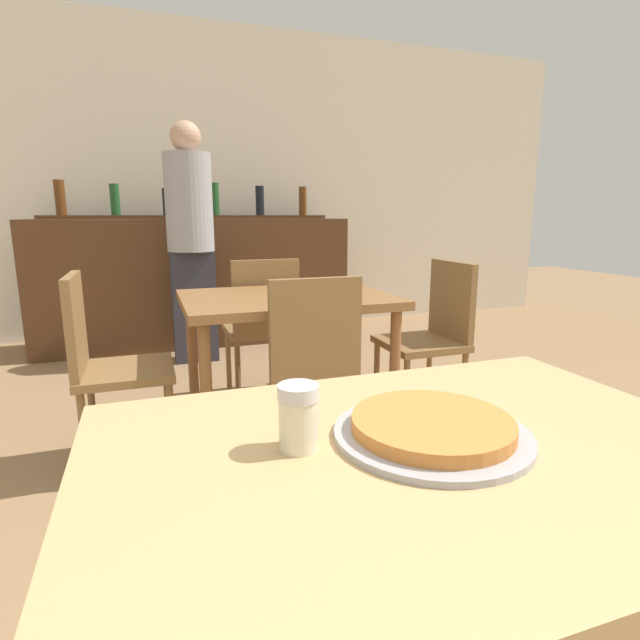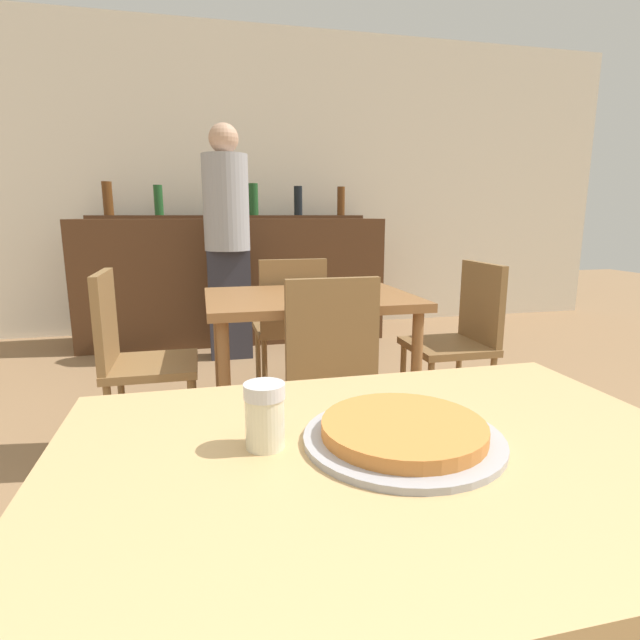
{
  "view_description": "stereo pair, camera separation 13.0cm",
  "coord_description": "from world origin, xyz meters",
  "views": [
    {
      "loc": [
        -0.41,
        -0.66,
        1.1
      ],
      "look_at": [
        0.02,
        0.55,
        0.83
      ],
      "focal_mm": 28.0,
      "sensor_mm": 36.0,
      "label": 1
    },
    {
      "loc": [
        -0.28,
        -0.69,
        1.1
      ],
      "look_at": [
        0.02,
        0.55,
        0.83
      ],
      "focal_mm": 28.0,
      "sensor_mm": 36.0,
      "label": 2
    }
  ],
  "objects": [
    {
      "name": "pizza_tray",
      "position": [
        0.03,
        0.02,
        0.75
      ],
      "size": [
        0.33,
        0.33,
        0.04
      ],
      "color": "#A3A3A8",
      "rests_on": "dining_table_near"
    },
    {
      "name": "chair_far_side_left",
      "position": [
        -0.6,
        1.6,
        0.5
      ],
      "size": [
        0.4,
        0.4,
        0.86
      ],
      "rotation": [
        0.0,
        0.0,
        1.57
      ],
      "color": "olive",
      "rests_on": "ground_plane"
    },
    {
      "name": "wall_back",
      "position": [
        0.0,
        4.27,
        1.4
      ],
      "size": [
        8.0,
        0.05,
        2.8
      ],
      "color": "silver",
      "rests_on": "ground_plane"
    },
    {
      "name": "chair_far_side_front",
      "position": [
        0.22,
        1.07,
        0.5
      ],
      "size": [
        0.4,
        0.4,
        0.86
      ],
      "color": "olive",
      "rests_on": "ground_plane"
    },
    {
      "name": "bar_back_shelf",
      "position": [
        -0.01,
        3.9,
        1.14
      ],
      "size": [
        2.39,
        0.24,
        0.31
      ],
      "color": "#4C2D19",
      "rests_on": "bar_counter"
    },
    {
      "name": "dining_table_near",
      "position": [
        0.0,
        0.0,
        0.65
      ],
      "size": [
        1.08,
        0.75,
        0.73
      ],
      "color": "tan",
      "rests_on": "ground_plane"
    },
    {
      "name": "person_standing",
      "position": [
        -0.08,
        3.18,
        0.96
      ],
      "size": [
        0.34,
        0.34,
        1.76
      ],
      "color": "#2D2D38",
      "rests_on": "ground_plane"
    },
    {
      "name": "bar_counter",
      "position": [
        0.0,
        3.76,
        0.54
      ],
      "size": [
        2.6,
        0.56,
        1.07
      ],
      "color": "#4C2D19",
      "rests_on": "ground_plane"
    },
    {
      "name": "cheese_shaker",
      "position": [
        -0.19,
        0.06,
        0.79
      ],
      "size": [
        0.07,
        0.07,
        0.11
      ],
      "color": "beige",
      "rests_on": "dining_table_near"
    },
    {
      "name": "chair_far_side_right",
      "position": [
        1.03,
        1.6,
        0.5
      ],
      "size": [
        0.4,
        0.4,
        0.86
      ],
      "rotation": [
        0.0,
        0.0,
        -1.57
      ],
      "color": "olive",
      "rests_on": "ground_plane"
    },
    {
      "name": "dining_table_far",
      "position": [
        0.22,
        1.6,
        0.64
      ],
      "size": [
        0.97,
        0.73,
        0.73
      ],
      "color": "brown",
      "rests_on": "ground_plane"
    },
    {
      "name": "chair_far_side_back",
      "position": [
        0.22,
        2.14,
        0.5
      ],
      "size": [
        0.4,
        0.4,
        0.86
      ],
      "rotation": [
        0.0,
        0.0,
        3.14
      ],
      "color": "olive",
      "rests_on": "ground_plane"
    }
  ]
}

